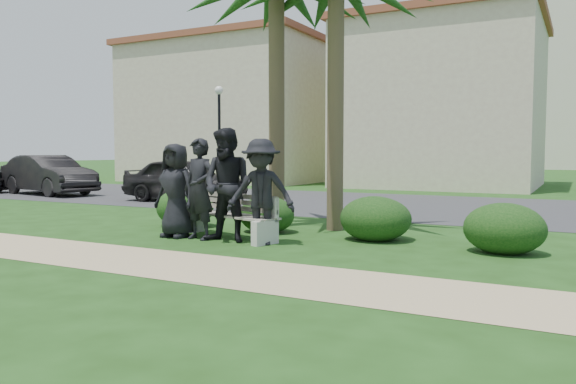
% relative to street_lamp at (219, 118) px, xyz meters
% --- Properties ---
extents(ground, '(160.00, 160.00, 0.00)m').
position_rel_street_lamp_xyz_m(ground, '(9.00, -12.00, -2.94)').
color(ground, '#1C3D11').
rests_on(ground, ground).
extents(footpath, '(30.00, 1.60, 0.01)m').
position_rel_street_lamp_xyz_m(footpath, '(9.00, -13.80, -2.94)').
color(footpath, tan).
rests_on(footpath, ground).
extents(asphalt_street, '(160.00, 8.00, 0.01)m').
position_rel_street_lamp_xyz_m(asphalt_street, '(9.00, -4.00, -2.94)').
color(asphalt_street, '#2D2D30').
rests_on(asphalt_street, ground).
extents(stucco_bldg_left, '(10.40, 8.40, 7.30)m').
position_rel_street_lamp_xyz_m(stucco_bldg_left, '(-3.00, 6.00, 0.72)').
color(stucco_bldg_left, '#C2B291').
rests_on(stucco_bldg_left, ground).
extents(stucco_bldg_right, '(8.40, 8.40, 7.30)m').
position_rel_street_lamp_xyz_m(stucco_bldg_right, '(8.00, 6.00, 0.72)').
color(stucco_bldg_right, '#C2B291').
rests_on(stucco_bldg_right, ground).
extents(street_lamp, '(0.36, 0.36, 4.29)m').
position_rel_street_lamp_xyz_m(street_lamp, '(0.00, 0.00, 0.00)').
color(street_lamp, black).
rests_on(street_lamp, ground).
extents(park_bench, '(2.30, 1.08, 0.76)m').
position_rel_street_lamp_xyz_m(park_bench, '(8.10, -11.49, -2.60)').
color(park_bench, gray).
rests_on(park_bench, ground).
extents(man_a, '(0.84, 0.57, 1.67)m').
position_rel_street_lamp_xyz_m(man_a, '(7.26, -11.84, -2.11)').
color(man_a, black).
rests_on(man_a, ground).
extents(man_b, '(0.69, 0.50, 1.75)m').
position_rel_street_lamp_xyz_m(man_b, '(7.79, -11.86, -2.07)').
color(man_b, black).
rests_on(man_b, ground).
extents(man_c, '(0.95, 0.75, 1.92)m').
position_rel_street_lamp_xyz_m(man_c, '(8.38, -11.86, -1.98)').
color(man_c, black).
rests_on(man_c, ground).
extents(man_d, '(1.26, 0.95, 1.73)m').
position_rel_street_lamp_xyz_m(man_d, '(9.01, -11.84, -2.08)').
color(man_d, black).
rests_on(man_d, ground).
extents(hedge_a, '(1.24, 1.02, 0.81)m').
position_rel_street_lamp_xyz_m(hedge_a, '(6.47, -10.59, -2.54)').
color(hedge_a, black).
rests_on(hedge_a, ground).
extents(hedge_c, '(1.09, 0.90, 0.71)m').
position_rel_street_lamp_xyz_m(hedge_c, '(8.38, -10.55, -2.59)').
color(hedge_c, black).
rests_on(hedge_c, ground).
extents(hedge_d, '(1.21, 1.00, 0.79)m').
position_rel_street_lamp_xyz_m(hedge_d, '(10.50, -10.55, -2.55)').
color(hedge_d, black).
rests_on(hedge_d, ground).
extents(hedge_e, '(1.17, 0.96, 0.76)m').
position_rel_street_lamp_xyz_m(hedge_e, '(10.51, -10.38, -2.56)').
color(hedge_e, black).
rests_on(hedge_e, ground).
extents(hedge_f, '(1.20, 0.99, 0.78)m').
position_rel_street_lamp_xyz_m(hedge_f, '(12.63, -10.81, -2.55)').
color(hedge_f, black).
rests_on(hedge_f, ground).
extents(car_a, '(4.00, 1.78, 1.34)m').
position_rel_street_lamp_xyz_m(car_a, '(2.83, -5.96, -2.27)').
color(car_a, black).
rests_on(car_a, ground).
extents(car_b, '(4.46, 2.24, 1.40)m').
position_rel_street_lamp_xyz_m(car_b, '(-3.26, -5.95, -2.24)').
color(car_b, black).
rests_on(car_b, ground).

